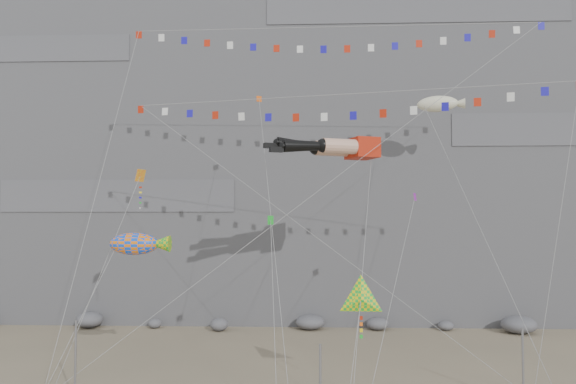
{
  "coord_description": "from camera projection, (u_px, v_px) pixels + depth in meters",
  "views": [
    {
      "loc": [
        -0.0,
        -33.54,
        9.89
      ],
      "look_at": [
        -1.66,
        9.0,
        11.9
      ],
      "focal_mm": 35.0,
      "sensor_mm": 36.0,
      "label": 1
    }
  ],
  "objects": [
    {
      "name": "flag_banner_upper",
      "position": [
        335.0,
        27.0,
        41.46
      ],
      "size": [
        31.34,
        11.26,
        31.01
      ],
      "color": "#B7200B",
      "rests_on": "ground"
    },
    {
      "name": "talus_boulders",
      "position": [
        310.0,
        323.0,
        50.0
      ],
      "size": [
        60.0,
        3.0,
        1.2
      ],
      "primitive_type": null,
      "color": "slate",
      "rests_on": "ground"
    },
    {
      "name": "cliff",
      "position": [
        310.0,
        90.0,
        66.13
      ],
      "size": [
        80.0,
        28.0,
        50.0
      ],
      "primitive_type": "cube",
      "color": "slate",
      "rests_on": "ground"
    },
    {
      "name": "anchor_pole_left",
      "position": [
        75.0,
        361.0,
        30.47
      ],
      "size": [
        0.12,
        0.12,
        4.33
      ],
      "primitive_type": "cylinder",
      "color": "gray",
      "rests_on": "ground"
    },
    {
      "name": "small_kite_c",
      "position": [
        271.0,
        222.0,
        34.33
      ],
      "size": [
        1.66,
        9.59,
        13.23
      ],
      "color": "green",
      "rests_on": "ground"
    },
    {
      "name": "small_kite_b",
      "position": [
        414.0,
        199.0,
        38.87
      ],
      "size": [
        5.25,
        11.55,
        16.4
      ],
      "color": "purple",
      "rests_on": "ground"
    },
    {
      "name": "flag_banner_lower",
      "position": [
        339.0,
        95.0,
        37.53
      ],
      "size": [
        28.77,
        9.17,
        21.61
      ],
      "color": "#B7200B",
      "rests_on": "ground"
    },
    {
      "name": "delta_kite",
      "position": [
        361.0,
        300.0,
        30.65
      ],
      "size": [
        2.71,
        5.48,
        7.82
      ],
      "color": "yellow",
      "rests_on": "ground"
    },
    {
      "name": "anchor_pole_right",
      "position": [
        523.0,
        366.0,
        29.89
      ],
      "size": [
        0.12,
        0.12,
        4.01
      ],
      "primitive_type": "cylinder",
      "color": "gray",
      "rests_on": "ground"
    },
    {
      "name": "fish_windsock",
      "position": [
        134.0,
        244.0,
        33.29
      ],
      "size": [
        5.79,
        4.78,
        10.0
      ],
      "color": "orange",
      "rests_on": "ground"
    },
    {
      "name": "harlequin_kite",
      "position": [
        140.0,
        176.0,
        36.41
      ],
      "size": [
        4.1,
        6.26,
        14.09
      ],
      "color": "red",
      "rests_on": "ground"
    },
    {
      "name": "legs_kite",
      "position": [
        334.0,
        147.0,
        38.27
      ],
      "size": [
        7.99,
        14.23,
        19.54
      ],
      "rotation": [
        0.0,
        0.0,
        0.36
      ],
      "color": "#B7200B",
      "rests_on": "ground"
    },
    {
      "name": "small_kite_a",
      "position": [
        260.0,
        106.0,
        42.86
      ],
      "size": [
        3.7,
        17.14,
        25.48
      ],
      "color": "orange",
      "rests_on": "ground"
    },
    {
      "name": "blimp_windsock",
      "position": [
        438.0,
        104.0,
        45.83
      ],
      "size": [
        4.99,
        16.79,
        24.86
      ],
      "color": "#F0EDC6",
      "rests_on": "ground"
    }
  ]
}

